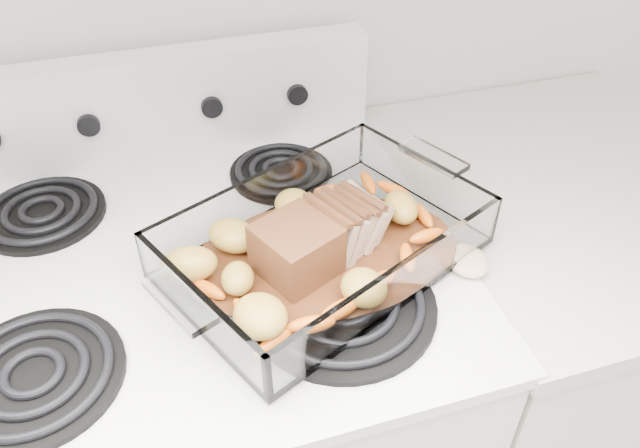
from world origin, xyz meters
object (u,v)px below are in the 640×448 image
object	(u,v)px
pork_roast	(311,237)
baking_dish	(324,248)
electric_range	(214,433)
counter_right	(521,356)

from	to	relation	value
pork_roast	baking_dish	bearing A→B (deg)	-15.29
electric_range	counter_right	xyz separation A→B (m)	(0.66, -0.00, -0.02)
pork_roast	electric_range	bearing A→B (deg)	142.10
counter_right	electric_range	bearing A→B (deg)	179.90
counter_right	baking_dish	distance (m)	0.69
counter_right	pork_roast	world-z (taller)	pork_roast
baking_dish	pork_roast	distance (m)	0.03
electric_range	pork_roast	xyz separation A→B (m)	(0.18, -0.07, 0.51)
counter_right	baking_dish	xyz separation A→B (m)	(-0.47, -0.07, 0.50)
electric_range	baking_dish	distance (m)	0.53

